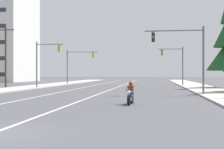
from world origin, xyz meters
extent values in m
cube|color=beige|center=(0.21, 45.00, 0.00)|extent=(0.16, 100.00, 0.01)
cube|color=beige|center=(-4.35, 45.00, 0.00)|extent=(0.16, 100.00, 0.01)
cube|color=#ADA89E|center=(11.67, 40.00, 0.07)|extent=(4.40, 110.00, 0.14)
cube|color=#ADA89E|center=(-11.67, 40.00, 0.07)|extent=(4.40, 110.00, 0.14)
cylinder|color=black|center=(3.96, 10.94, 0.32)|extent=(0.15, 0.65, 0.64)
cylinder|color=black|center=(4.04, 12.49, 0.32)|extent=(0.15, 0.65, 0.64)
cylinder|color=silver|center=(3.97, 11.04, 0.64)|extent=(0.09, 0.33, 0.68)
sphere|color=white|center=(3.96, 10.89, 0.82)|extent=(0.20, 0.20, 0.20)
cylinder|color=silver|center=(3.97, 11.09, 0.87)|extent=(0.70, 0.08, 0.04)
ellipsoid|color=navy|center=(4.00, 11.60, 0.60)|extent=(0.35, 0.58, 0.28)
cube|color=silver|center=(4.00, 11.72, 0.37)|extent=(0.26, 0.45, 0.24)
cube|color=black|center=(4.02, 12.03, 0.54)|extent=(0.31, 0.53, 0.12)
cube|color=navy|center=(4.04, 12.44, 0.62)|extent=(0.22, 0.37, 0.08)
cylinder|color=silver|center=(3.88, 12.12, 0.30)|extent=(0.11, 0.55, 0.08)
cube|color=brown|center=(4.02, 11.99, 0.92)|extent=(0.37, 0.26, 0.56)
sphere|color=#B21919|center=(4.02, 11.97, 1.33)|extent=(0.26, 0.26, 0.26)
cylinder|color=navy|center=(4.15, 11.85, 0.54)|extent=(0.16, 0.45, 0.30)
cylinder|color=navy|center=(4.16, 11.67, 0.24)|extent=(0.12, 0.16, 0.35)
cylinder|color=brown|center=(4.20, 11.72, 1.02)|extent=(0.13, 0.53, 0.27)
cylinder|color=navy|center=(3.87, 11.86, 0.54)|extent=(0.16, 0.45, 0.30)
cylinder|color=navy|center=(3.84, 11.68, 0.24)|extent=(0.12, 0.16, 0.35)
cylinder|color=brown|center=(3.80, 11.75, 1.02)|extent=(0.13, 0.53, 0.27)
cylinder|color=#56565B|center=(9.86, 21.82, 3.10)|extent=(0.18, 0.18, 6.20)
cylinder|color=#56565B|center=(7.24, 21.93, 5.85)|extent=(5.24, 0.32, 0.11)
cube|color=black|center=(5.41, 22.00, 5.30)|extent=(0.31, 0.25, 0.90)
sphere|color=black|center=(5.40, 21.84, 5.60)|extent=(0.18, 0.18, 0.18)
sphere|color=orange|center=(5.40, 21.84, 5.30)|extent=(0.18, 0.18, 0.18)
sphere|color=black|center=(5.40, 21.84, 5.00)|extent=(0.18, 0.18, 0.18)
cylinder|color=#56565B|center=(-10.05, 35.58, 3.10)|extent=(0.18, 0.18, 6.20)
cylinder|color=#56565B|center=(-8.27, 35.58, 5.85)|extent=(3.58, 0.12, 0.11)
cube|color=#B79319|center=(-7.01, 35.57, 5.30)|extent=(0.30, 0.24, 0.90)
sphere|color=black|center=(-7.01, 35.73, 5.60)|extent=(0.18, 0.18, 0.18)
sphere|color=orange|center=(-7.01, 35.73, 5.30)|extent=(0.18, 0.18, 0.18)
sphere|color=black|center=(-7.01, 35.73, 5.00)|extent=(0.18, 0.18, 0.18)
cylinder|color=#56565B|center=(9.95, 47.17, 3.10)|extent=(0.18, 0.18, 6.20)
cylinder|color=#56565B|center=(8.02, 47.05, 5.85)|extent=(3.86, 0.36, 0.11)
cube|color=#B79319|center=(6.67, 46.96, 5.30)|extent=(0.31, 0.26, 0.90)
sphere|color=black|center=(6.68, 46.81, 5.60)|extent=(0.18, 0.18, 0.18)
sphere|color=orange|center=(6.68, 46.81, 5.30)|extent=(0.18, 0.18, 0.18)
sphere|color=black|center=(6.68, 46.81, 5.00)|extent=(0.18, 0.18, 0.18)
cylinder|color=#56565B|center=(-10.21, 53.28, 3.10)|extent=(0.18, 0.18, 6.20)
cylinder|color=#56565B|center=(-7.45, 53.38, 5.85)|extent=(5.53, 0.30, 0.11)
cube|color=#B79319|center=(-5.51, 53.44, 5.30)|extent=(0.31, 0.25, 0.90)
sphere|color=black|center=(-5.51, 53.60, 5.60)|extent=(0.18, 0.18, 0.18)
sphere|color=orange|center=(-5.51, 53.60, 5.30)|extent=(0.18, 0.18, 0.18)
sphere|color=black|center=(-5.51, 53.60, 5.00)|extent=(0.18, 0.18, 0.18)
cylinder|color=#4C3828|center=(-14.56, 36.05, 4.14)|extent=(0.26, 0.26, 8.28)
cube|color=#4C3828|center=(-14.56, 36.05, 7.88)|extent=(2.38, 0.12, 0.12)
cylinder|color=slate|center=(-13.56, 36.05, 7.98)|extent=(0.08, 0.08, 0.12)
camera|label=1|loc=(5.55, -11.50, 1.99)|focal=58.65mm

